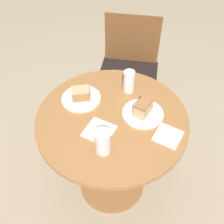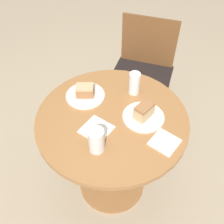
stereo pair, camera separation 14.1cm
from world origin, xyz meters
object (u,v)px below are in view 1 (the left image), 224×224
plate_near (81,98)px  cake_slice_near (81,93)px  chair (129,69)px  cake_slice_far (143,108)px  glass_lemonade (129,82)px  plate_far (143,113)px  glass_water (103,143)px

plate_near → cake_slice_near: bearing=153.4°
chair → cake_slice_near: chair is taller
cake_slice_far → chair: bearing=107.0°
cake_slice_far → glass_lemonade: 0.21m
chair → cake_slice_near: 0.78m
plate_far → glass_water: bearing=-116.9°
plate_near → plate_far: (0.37, -0.03, 0.00)m
plate_far → glass_water: (-0.15, -0.29, 0.05)m
cake_slice_near → cake_slice_far: cake_slice_far is taller
glass_water → cake_slice_far: bearing=63.1°
plate_near → plate_far: 0.37m
chair → glass_water: (0.08, -1.02, 0.32)m
plate_near → cake_slice_far: size_ratio=1.88×
plate_far → glass_water: 0.33m
cake_slice_far → glass_water: 0.32m
chair → plate_far: chair is taller
cake_slice_far → plate_near: bearing=175.7°
chair → plate_near: chair is taller
chair → plate_near: (-0.15, -0.70, 0.27)m
plate_near → glass_water: glass_water is taller
plate_near → cake_slice_near: cake_slice_near is taller
plate_far → chair: bearing=107.0°
plate_near → glass_lemonade: 0.30m
cake_slice_near → glass_lemonade: glass_lemonade is taller
cake_slice_near → glass_lemonade: size_ratio=0.86×
cake_slice_near → glass_water: (0.23, -0.32, 0.01)m
cake_slice_far → glass_lemonade: size_ratio=0.88×
plate_near → chair: bearing=77.9°
glass_lemonade → glass_water: bearing=-93.3°
chair → cake_slice_far: size_ratio=7.14×
cake_slice_near → cake_slice_far: 0.37m
plate_far → glass_lemonade: size_ratio=1.65×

